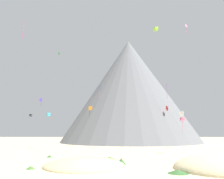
{
  "coord_description": "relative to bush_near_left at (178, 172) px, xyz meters",
  "views": [
    {
      "loc": [
        2.97,
        -30.42,
        4.95
      ],
      "look_at": [
        2.05,
        48.85,
        20.93
      ],
      "focal_mm": 34.12,
      "sensor_mm": 36.0,
      "label": 1
    }
  ],
  "objects": [
    {
      "name": "ground_plane",
      "position": [
        -10.72,
        2.78,
        -0.23
      ],
      "size": [
        400.0,
        400.0,
        0.0
      ],
      "primitive_type": "plane",
      "color": "#CCBA8E"
    },
    {
      "name": "dune_foreground_left",
      "position": [
        -12.27,
        5.91,
        -0.23
      ],
      "size": [
        13.06,
        13.87,
        2.26
      ],
      "primitive_type": "ellipsoid",
      "rotation": [
        0.0,
        0.0,
        0.07
      ],
      "color": "#C6B284",
      "rests_on": "ground_plane"
    },
    {
      "name": "dune_foreground_right",
      "position": [
        6.83,
        2.91,
        -0.23
      ],
      "size": [
        15.1,
        15.13,
        3.88
      ],
      "primitive_type": "ellipsoid",
      "rotation": [
        0.0,
        0.0,
        1.37
      ],
      "color": "beige",
      "rests_on": "ground_plane"
    },
    {
      "name": "bush_near_left",
      "position": [
        0.0,
        0.0,
        0.0
      ],
      "size": [
        2.59,
        2.59,
        0.46
      ],
      "primitive_type": "cone",
      "rotation": [
        0.0,
        0.0,
        3.16
      ],
      "color": "#386633",
      "rests_on": "ground_plane"
    },
    {
      "name": "bush_scatter_east",
      "position": [
        -6.69,
        7.34,
        0.27
      ],
      "size": [
        2.04,
        2.04,
        0.99
      ],
      "primitive_type": "cone",
      "rotation": [
        0.0,
        0.0,
        5.59
      ],
      "color": "#386633",
      "rests_on": "ground_plane"
    },
    {
      "name": "bush_low_patch",
      "position": [
        -20.87,
        16.83,
        0.01
      ],
      "size": [
        1.54,
        1.54,
        0.48
      ],
      "primitive_type": "cone",
      "rotation": [
        0.0,
        0.0,
        2.04
      ],
      "color": "#386633",
      "rests_on": "ground_plane"
    },
    {
      "name": "bush_near_right",
      "position": [
        -8.64,
        12.87,
        0.08
      ],
      "size": [
        3.51,
        3.51,
        0.61
      ],
      "primitive_type": "cone",
      "rotation": [
        0.0,
        0.0,
        5.34
      ],
      "color": "#568442",
      "rests_on": "ground_plane"
    },
    {
      "name": "bush_ridge_crest",
      "position": [
        -19.28,
        2.95,
        -0.02
      ],
      "size": [
        1.77,
        1.77,
        0.42
      ],
      "primitive_type": "cone",
      "rotation": [
        0.0,
        0.0,
        1.04
      ],
      "color": "#477238",
      "rests_on": "ground_plane"
    },
    {
      "name": "rock_massif",
      "position": [
        1.25,
        85.63,
        24.89
      ],
      "size": [
        94.84,
        94.84,
        55.5
      ],
      "color": "slate",
      "rests_on": "ground_plane"
    },
    {
      "name": "kite_red_mid",
      "position": [
        13.72,
        60.02,
        14.38
      ],
      "size": [
        1.11,
        2.21,
        2.14
      ],
      "rotation": [
        0.0,
        0.0,
        4.93
      ],
      "color": "red"
    },
    {
      "name": "kite_green_high",
      "position": [
        -31.92,
        59.98,
        38.5
      ],
      "size": [
        0.81,
        1.05,
        1.36
      ],
      "rotation": [
        0.0,
        0.0,
        4.74
      ],
      "color": "green"
    },
    {
      "name": "kite_pink_high",
      "position": [
        12.71,
        28.34,
        34.15
      ],
      "size": [
        0.75,
        0.64,
        2.84
      ],
      "rotation": [
        0.0,
        0.0,
        2.92
      ],
      "color": "pink"
    },
    {
      "name": "kite_cyan_low",
      "position": [
        -29.62,
        42.7,
        10.53
      ],
      "size": [
        1.37,
        1.37,
        1.0
      ],
      "rotation": [
        0.0,
        0.0,
        3.85
      ],
      "color": "#33BCDB"
    },
    {
      "name": "kite_rainbow_low",
      "position": [
        14.31,
        42.38,
        8.92
      ],
      "size": [
        1.39,
        1.39,
        4.92
      ],
      "rotation": [
        0.0,
        0.0,
        3.47
      ],
      "color": "#E5668C"
    },
    {
      "name": "kite_lime_high",
      "position": [
        5.69,
        36.08,
        37.51
      ],
      "size": [
        1.67,
        1.61,
        1.41
      ],
      "rotation": [
        0.0,
        0.0,
        1.99
      ],
      "color": "#8CD133"
    },
    {
      "name": "kite_black_low",
      "position": [
        -37.74,
        48.31,
        10.7
      ],
      "size": [
        1.03,
        1.02,
        0.88
      ],
      "rotation": [
        0.0,
        0.0,
        1.02
      ],
      "color": "black"
    },
    {
      "name": "kite_magenta_high",
      "position": [
        -31.07,
        22.37,
        32.02
      ],
      "size": [
        0.54,
        1.17,
        5.4
      ],
      "rotation": [
        0.0,
        0.0,
        1.18
      ],
      "color": "#D1339E"
    },
    {
      "name": "kite_indigo_mid",
      "position": [
        -33.5,
        45.42,
        15.77
      ],
      "size": [
        0.81,
        1.22,
        3.03
      ],
      "rotation": [
        0.0,
        0.0,
        4.19
      ],
      "color": "#5138B2"
    },
    {
      "name": "kite_white_low",
      "position": [
        8.78,
        25.02,
        9.29
      ],
      "size": [
        1.32,
        1.27,
        1.17
      ],
      "rotation": [
        0.0,
        0.0,
        1.2
      ],
      "color": "white"
    },
    {
      "name": "kite_blue_mid",
      "position": [
        -11.57,
        25.8,
        15.54
      ],
      "size": [
        0.51,
        0.97,
        3.86
      ],
      "rotation": [
        0.0,
        0.0,
        4.16
      ],
      "color": "blue"
    },
    {
      "name": "kite_violet_mid",
      "position": [
        6.75,
        30.41,
        16.92
      ],
      "size": [
        0.29,
        0.89,
        4.26
      ],
      "rotation": [
        0.0,
        0.0,
        3.79
      ],
      "color": "purple"
    },
    {
      "name": "kite_orange_low",
      "position": [
        -16.75,
        51.35,
        13.49
      ],
      "size": [
        1.6,
        1.54,
        3.67
      ],
      "rotation": [
        0.0,
        0.0,
        1.73
      ],
      "color": "orange"
    }
  ]
}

